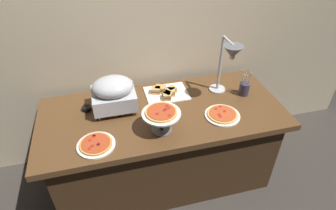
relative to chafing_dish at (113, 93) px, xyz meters
The scene contains 11 objects.
ground_plane 0.99m from the chafing_dish, 18.40° to the right, with size 8.00×8.00×0.00m, color #38332D.
back_wall 0.59m from the chafing_dish, 47.34° to the left, with size 4.40×0.04×2.40m, color #C6B593.
buffet_table 0.65m from the chafing_dish, 18.40° to the right, with size 1.90×0.84×0.76m.
chafing_dish is the anchor object (origin of this frame).
heat_lamp 0.91m from the chafing_dish, ahead, with size 0.15×0.32×0.50m.
pizza_plate_front 0.44m from the chafing_dish, 114.39° to the right, with size 0.26×0.26×0.03m.
pizza_plate_center 0.84m from the chafing_dish, 20.59° to the right, with size 0.27×0.27×0.03m.
pizza_plate_raised_stand 0.44m from the chafing_dish, 48.38° to the right, with size 0.27×0.27×0.17m.
sandwich_platter 0.46m from the chafing_dish, 12.36° to the left, with size 0.35×0.28×0.06m.
sauce_cup_near 0.26m from the chafing_dish, 169.57° to the left, with size 0.07×0.07×0.03m.
utensil_holder 1.07m from the chafing_dish, ahead, with size 0.08×0.08×0.23m.
Camera 1 is at (-0.39, -1.68, 2.11)m, focal length 30.00 mm.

